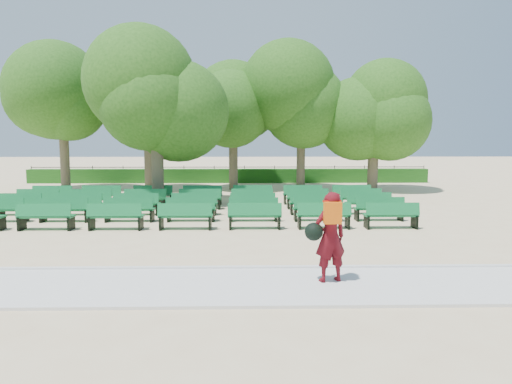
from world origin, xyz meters
TOP-DOWN VIEW (x-y plane):
  - ground at (0.00, 0.00)m, footprint 120.00×120.00m
  - paving at (0.00, -7.40)m, footprint 30.00×2.20m
  - curb at (0.00, -6.25)m, footprint 30.00×0.12m
  - hedge at (0.00, 14.00)m, footprint 26.00×0.70m
  - fence at (0.00, 14.40)m, footprint 26.00×0.10m
  - tree_line at (0.00, 10.00)m, footprint 21.80×6.80m
  - bench_array at (-0.75, 1.17)m, footprint 1.68×0.54m
  - tree_among at (-2.55, 3.20)m, footprint 4.53×4.53m
  - person at (2.73, -7.21)m, footprint 0.87×0.59m

SIDE VIEW (x-z plane):
  - ground at x=0.00m, z-range 0.00..0.00m
  - fence at x=0.00m, z-range -0.51..0.51m
  - tree_line at x=0.00m, z-range -3.52..3.52m
  - paving at x=0.00m, z-range 0.00..0.06m
  - curb at x=0.00m, z-range 0.00..0.10m
  - bench_array at x=-0.75m, z-range -0.44..0.62m
  - hedge at x=0.00m, z-range 0.00..0.90m
  - person at x=2.73m, z-range 0.09..1.84m
  - tree_among at x=-2.55m, z-range 1.14..7.55m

